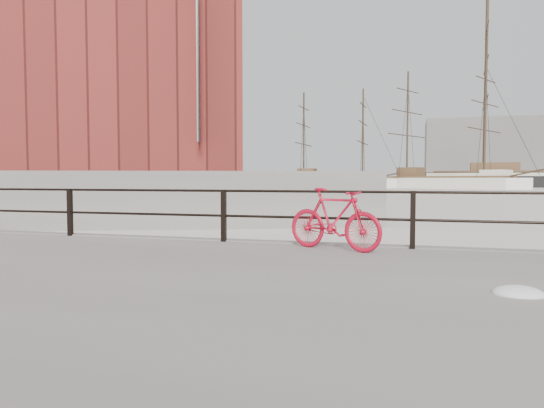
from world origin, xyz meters
The scene contains 15 objects.
ground centered at (0.00, 0.00, 0.00)m, with size 400.00×400.00×0.00m, color white.
promenade centered at (0.00, -4.00, 0.17)m, with size 36.00×8.00×0.35m, color gray.
far_quay centered at (-40.00, 72.00, 0.90)m, with size 24.00×150.00×1.80m, color gray.
guardrail centered at (0.00, -0.15, 0.85)m, with size 28.00×0.10×1.00m, color black, non-canonical shape.
bicycle centered at (-1.28, -0.68, 0.88)m, with size 1.75×0.26×1.06m, color red.
schooner_mid centered at (5.04, 75.04, 0.00)m, with size 28.98×12.26×20.84m, color white, non-canonical shape.
schooner_left centered at (-13.15, 75.16, 0.00)m, with size 22.94×10.43×17.57m, color silver, non-canonical shape.
workboat_near centered at (-30.67, 27.68, 0.00)m, with size 11.26×3.75×7.00m, color black, non-canonical shape.
workboat_far centered at (-32.79, 40.85, 0.00)m, with size 11.99×4.14×7.00m, color black, non-canonical shape.
apartment_terracotta centered at (-21.25, 20.26, 11.90)m, with size 20.00×15.00×20.20m, color maroon.
apartment_mustard centered at (-29.49, 40.65, 12.90)m, with size 22.00×15.00×22.20m, color gold.
apartment_cream centered at (-38.11, 61.98, 12.40)m, with size 20.00×15.00×21.20m, color beige.
apartment_grey centered at (-46.35, 82.38, 13.40)m, with size 22.00×15.00×23.20m, color #9F9F9A.
apartment_brick centered at (-54.97, 103.70, 12.40)m, with size 24.00×15.00×21.20m, color brown.
industrial_west centered at (20.00, 140.00, 9.00)m, with size 32.00×18.00×18.00m, color gray.
Camera 1 is at (-0.05, -8.83, 1.56)m, focal length 32.00 mm.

